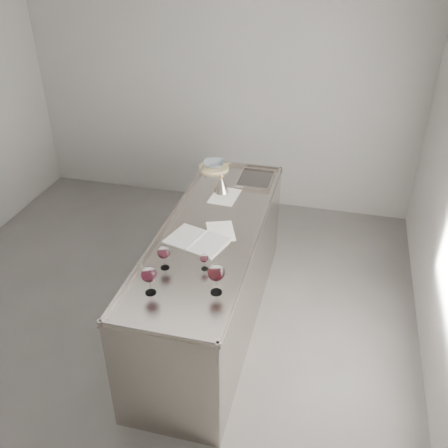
% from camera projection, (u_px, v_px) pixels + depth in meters
% --- Properties ---
extents(room_shell, '(4.54, 5.04, 2.84)m').
position_uv_depth(room_shell, '(131.00, 188.00, 3.52)').
color(room_shell, '#575451').
rests_on(room_shell, ground).
extents(counter, '(0.77, 2.42, 0.97)m').
position_uv_depth(counter, '(212.00, 277.00, 4.16)').
color(counter, '#9E958E').
rests_on(counter, ground).
extents(wine_glass_left, '(0.09, 0.09, 0.18)m').
position_uv_depth(wine_glass_left, '(164.00, 253.00, 3.42)').
color(wine_glass_left, white).
rests_on(wine_glass_left, counter).
extents(wine_glass_middle, '(0.10, 0.10, 0.20)m').
position_uv_depth(wine_glass_middle, '(149.00, 275.00, 3.18)').
color(wine_glass_middle, white).
rests_on(wine_glass_middle, counter).
extents(wine_glass_right, '(0.11, 0.11, 0.22)m').
position_uv_depth(wine_glass_right, '(216.00, 273.00, 3.18)').
color(wine_glass_right, white).
rests_on(wine_glass_right, counter).
extents(wine_glass_small, '(0.06, 0.06, 0.12)m').
position_uv_depth(wine_glass_small, '(204.00, 259.00, 3.43)').
color(wine_glass_small, white).
rests_on(wine_glass_small, counter).
extents(notebook, '(0.50, 0.41, 0.02)m').
position_uv_depth(notebook, '(197.00, 241.00, 3.77)').
color(notebook, silver).
rests_on(notebook, counter).
extents(loose_paper_top, '(0.24, 0.33, 0.00)m').
position_uv_depth(loose_paper_top, '(225.00, 196.00, 4.37)').
color(loose_paper_top, white).
rests_on(loose_paper_top, counter).
extents(loose_paper_under, '(0.30, 0.35, 0.00)m').
position_uv_depth(loose_paper_under, '(221.00, 231.00, 3.88)').
color(loose_paper_under, white).
rests_on(loose_paper_under, counter).
extents(trivet, '(0.38, 0.38, 0.02)m').
position_uv_depth(trivet, '(214.00, 167.00, 4.85)').
color(trivet, beige).
rests_on(trivet, counter).
extents(ceramic_bowl, '(0.24, 0.24, 0.05)m').
position_uv_depth(ceramic_bowl, '(214.00, 164.00, 4.83)').
color(ceramic_bowl, '#88979F').
rests_on(ceramic_bowl, trivet).
extents(wine_funnel, '(0.14, 0.14, 0.20)m').
position_uv_depth(wine_funnel, '(221.00, 186.00, 4.41)').
color(wine_funnel, '#AFA99C').
rests_on(wine_funnel, counter).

